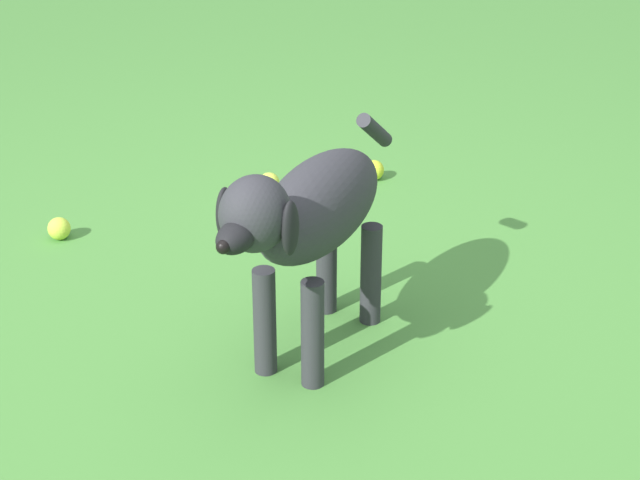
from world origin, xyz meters
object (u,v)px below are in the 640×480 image
(tennis_ball_0, at_px, (59,229))
(tennis_ball_2, at_px, (374,170))
(dog, at_px, (311,216))
(tennis_ball_1, at_px, (269,183))

(tennis_ball_0, bearing_deg, tennis_ball_2, 10.97)
(dog, xyz_separation_m, tennis_ball_2, (0.46, 0.98, -0.32))
(dog, height_order, tennis_ball_1, dog)
(dog, height_order, tennis_ball_0, dog)
(tennis_ball_0, height_order, tennis_ball_1, same)
(tennis_ball_0, height_order, tennis_ball_2, same)
(dog, height_order, tennis_ball_2, dog)
(tennis_ball_0, xyz_separation_m, tennis_ball_1, (0.66, 0.18, 0.00))
(tennis_ball_0, distance_m, tennis_ball_2, 1.03)
(tennis_ball_0, bearing_deg, tennis_ball_1, 15.20)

